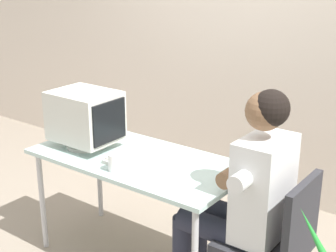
# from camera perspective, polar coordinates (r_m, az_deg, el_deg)

# --- Properties ---
(wall_back) EXTENTS (8.00, 0.10, 3.00)m
(wall_back) POSITION_cam_1_polar(r_m,az_deg,el_deg) (3.85, 13.71, 12.80)
(wall_back) COLOR beige
(wall_back) RESTS_ON ground_plane
(desk) EXTENTS (1.34, 0.66, 0.72)m
(desk) POSITION_cam_1_polar(r_m,az_deg,el_deg) (3.04, -3.54, -4.72)
(desk) COLOR #B7B7BC
(desk) RESTS_ON ground_plane
(crt_monitor) EXTENTS (0.42, 0.33, 0.36)m
(crt_monitor) POSITION_cam_1_polar(r_m,az_deg,el_deg) (3.16, -9.54, 1.07)
(crt_monitor) COLOR silver
(crt_monitor) RESTS_ON desk
(keyboard) EXTENTS (0.15, 0.43, 0.03)m
(keyboard) POSITION_cam_1_polar(r_m,az_deg,el_deg) (3.04, -3.95, -3.15)
(keyboard) COLOR silver
(keyboard) RESTS_ON desk
(office_chair) EXTENTS (0.43, 0.43, 0.84)m
(office_chair) POSITION_cam_1_polar(r_m,az_deg,el_deg) (2.70, 12.28, -12.70)
(office_chair) COLOR #4C4C51
(office_chair) RESTS_ON ground_plane
(person_seated) EXTENTS (0.74, 0.55, 1.27)m
(person_seated) POSITION_cam_1_polar(r_m,az_deg,el_deg) (2.68, 8.69, -7.73)
(person_seated) COLOR silver
(person_seated) RESTS_ON ground_plane
(desk_mug) EXTENTS (0.08, 0.09, 0.10)m
(desk_mug) POSITION_cam_1_polar(r_m,az_deg,el_deg) (2.83, -6.12, -4.19)
(desk_mug) COLOR white
(desk_mug) RESTS_ON desk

